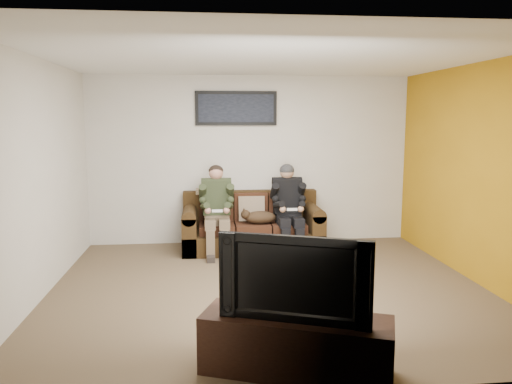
{
  "coord_description": "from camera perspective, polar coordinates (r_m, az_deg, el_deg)",
  "views": [
    {
      "loc": [
        -0.72,
        -5.5,
        1.95
      ],
      "look_at": [
        -0.02,
        1.2,
        0.95
      ],
      "focal_mm": 35.0,
      "sensor_mm": 36.0,
      "label": 1
    }
  ],
  "objects": [
    {
      "name": "tv_stand",
      "position": [
        4.01,
        4.6,
        -17.03
      ],
      "size": [
        1.52,
        0.95,
        0.45
      ],
      "primitive_type": "cube",
      "rotation": [
        0.0,
        0.0,
        -0.37
      ],
      "color": "black",
      "rests_on": "ground"
    },
    {
      "name": "throw_pillow",
      "position": [
        7.52,
        -0.52,
        -1.92
      ],
      "size": [
        0.39,
        0.19,
        0.39
      ],
      "primitive_type": "cube",
      "rotation": [
        -0.21,
        0.0,
        0.0
      ],
      "color": "#806A54",
      "rests_on": "sofa"
    },
    {
      "name": "television",
      "position": [
        3.8,
        4.7,
        -9.46
      ],
      "size": [
        1.11,
        0.54,
        0.65
      ],
      "primitive_type": "imported",
      "rotation": [
        0.0,
        0.0,
        -0.37
      ],
      "color": "black",
      "rests_on": "tv_stand"
    },
    {
      "name": "accent_wall_right",
      "position": [
        6.41,
        24.21,
        1.88
      ],
      "size": [
        0.0,
        4.5,
        4.5
      ],
      "primitive_type": "plane",
      "rotation": [
        1.57,
        0.0,
        -1.57
      ],
      "color": "#AD7911",
      "rests_on": "ground"
    },
    {
      "name": "throw_blanket",
      "position": [
        7.67,
        -5.31,
        0.08
      ],
      "size": [
        0.42,
        0.21,
        0.07
      ],
      "primitive_type": "cube",
      "color": "#BEAF8C",
      "rests_on": "sofa"
    },
    {
      "name": "wall_back",
      "position": [
        7.81,
        -0.62,
        3.66
      ],
      "size": [
        5.0,
        0.0,
        5.0
      ],
      "primitive_type": "plane",
      "rotation": [
        1.57,
        0.0,
        0.0
      ],
      "color": "beige",
      "rests_on": "ground"
    },
    {
      "name": "wall_right",
      "position": [
        6.41,
        24.29,
        1.88
      ],
      "size": [
        0.0,
        4.5,
        4.5
      ],
      "primitive_type": "plane",
      "rotation": [
        1.57,
        0.0,
        -1.57
      ],
      "color": "beige",
      "rests_on": "ground"
    },
    {
      "name": "framed_poster",
      "position": [
        7.74,
        -2.28,
        9.54
      ],
      "size": [
        1.25,
        0.05,
        0.52
      ],
      "color": "black",
      "rests_on": "wall_back"
    },
    {
      "name": "wall_front",
      "position": [
        3.4,
        6.47,
        -2.61
      ],
      "size": [
        5.0,
        0.0,
        5.0
      ],
      "primitive_type": "plane",
      "rotation": [
        -1.57,
        0.0,
        0.0
      ],
      "color": "beige",
      "rests_on": "ground"
    },
    {
      "name": "person_right",
      "position": [
        7.37,
        3.73,
        -1.28
      ],
      "size": [
        0.51,
        0.86,
        1.28
      ],
      "color": "black",
      "rests_on": "sofa"
    },
    {
      "name": "person_left",
      "position": [
        7.27,
        -4.52,
        -1.45
      ],
      "size": [
        0.51,
        0.87,
        1.27
      ],
      "color": "brown",
      "rests_on": "sofa"
    },
    {
      "name": "sofa",
      "position": [
        7.54,
        -0.49,
        -4.07
      ],
      "size": [
        2.06,
        0.89,
        0.84
      ],
      "color": "#34220F",
      "rests_on": "ground"
    },
    {
      "name": "ceiling",
      "position": [
        5.59,
        1.58,
        15.12
      ],
      "size": [
        5.0,
        5.0,
        0.0
      ],
      "primitive_type": "plane",
      "rotation": [
        3.14,
        0.0,
        0.0
      ],
      "color": "silver",
      "rests_on": "ground"
    },
    {
      "name": "wall_left",
      "position": [
        5.82,
        -23.69,
        1.32
      ],
      "size": [
        0.0,
        4.5,
        4.5
      ],
      "primitive_type": "plane",
      "rotation": [
        1.57,
        0.0,
        1.57
      ],
      "color": "beige",
      "rests_on": "ground"
    },
    {
      "name": "cat",
      "position": [
        7.33,
        0.35,
        -2.88
      ],
      "size": [
        0.66,
        0.26,
        0.24
      ],
      "color": "#422D1A",
      "rests_on": "sofa"
    },
    {
      "name": "floor",
      "position": [
        5.88,
        1.48,
        -10.91
      ],
      "size": [
        5.0,
        5.0,
        0.0
      ],
      "primitive_type": "plane",
      "color": "brown",
      "rests_on": "ground"
    }
  ]
}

